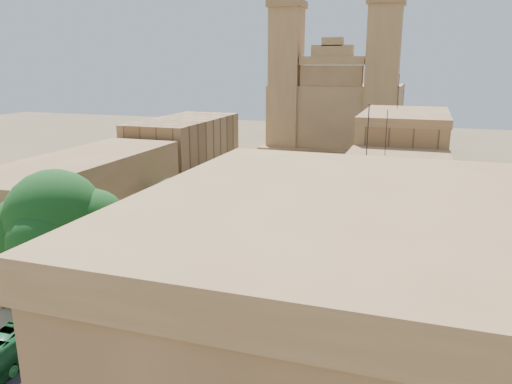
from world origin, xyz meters
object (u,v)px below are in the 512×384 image
Objects in this scene: bus_green_north at (74,295)px; car_blue_a at (197,234)px; car_cream at (285,216)px; car_white_b at (297,185)px; ficus_tree at (57,222)px; olive_pickup at (274,238)px; street_tree_d at (241,162)px; pedestrian_a at (281,282)px; street_tree_a at (111,224)px; pedestrian_c at (281,281)px; street_tree_c at (211,176)px; car_white_a at (251,199)px; car_blue_b at (296,174)px; red_truck at (163,289)px; car_dkblue at (282,188)px; bus_red_east at (264,281)px; street_tree_b at (171,193)px; church at (336,107)px; bus_cream_east at (313,216)px.

bus_green_north is 17.82m from car_blue_a.
car_cream is 15.63m from car_white_b.
olive_pickup is (13.45, 15.99, -5.27)m from ficus_tree.
pedestrian_a is (17.61, -38.22, -1.91)m from street_tree_d.
street_tree_a is 17.92m from pedestrian_a.
pedestrian_c is at bearing -70.39° from olive_pickup.
street_tree_c is 1.16× the size of car_white_a.
olive_pickup is at bearing -99.58° from car_blue_b.
car_white_b is (-3.54, 24.10, -0.16)m from olive_pickup.
bus_green_north is at bearing 67.67° from car_cream.
street_tree_d is at bearing 102.39° from red_truck.
street_tree_d is 2.81× the size of pedestrian_c.
car_white_b is 35.05m from pedestrian_a.
olive_pickup is 0.52× the size of bus_green_north.
car_dkblue is at bearing 80.08° from bus_green_north.
pedestrian_a reaches higher than pedestrian_c.
ficus_tree is at bearing 17.13° from bus_red_east.
olive_pickup reaches higher than car_cream.
street_tree_a is 1.33× the size of car_dkblue.
street_tree_b is (0.00, 12.00, 0.17)m from street_tree_a.
pedestrian_a is (8.05, 5.26, -0.51)m from red_truck.
olive_pickup reaches higher than car_white_b.
church reaches higher than bus_green_north.
bus_red_east is (16.50, -15.27, -2.23)m from street_tree_b.
ficus_tree is at bearing -116.33° from car_blue_a.
pedestrian_a is at bearing -47.29° from car_blue_a.
church is at bearing -158.28° from pedestrian_c.
red_truck is 1.28× the size of car_cream.
red_truck is at bearing -69.28° from car_dkblue.
street_tree_b reaches higher than street_tree_c.
car_dkblue is at bearing 36.12° from street_tree_c.
bus_red_east is 35.88m from car_white_b.
car_cream is at bearing -51.39° from pedestrian_a.
car_white_b is (-6.00, 35.37, -0.62)m from bus_red_east.
car_white_a is (-3.11, 30.10, -0.78)m from red_truck.
street_tree_c is at bearing -176.27° from car_white_a.
bus_red_east is 2.58× the size of car_blue_b.
car_dkblue is (8.55, 6.24, -2.52)m from street_tree_c.
car_blue_b is (-5.73, 31.63, -0.26)m from olive_pickup.
car_white_a is at bearing 82.06° from bus_green_north.
olive_pickup is 21.08m from bus_green_north.
street_tree_c reaches higher than bus_cream_east.
street_tree_b is at bearing -14.73° from pedestrian_a.
bus_green_north is 28.45m from car_cream.
red_truck is 1.54× the size of car_dkblue.
bus_cream_east is 4.09m from car_cream.
street_tree_b is at bearing -90.00° from street_tree_d.
street_tree_c is 0.97× the size of olive_pickup.
street_tree_a is at bearing -98.54° from church.
olive_pickup is 1.13× the size of car_white_b.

